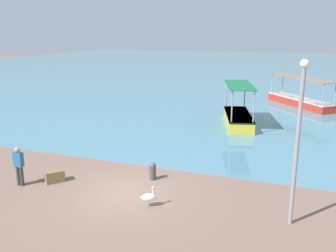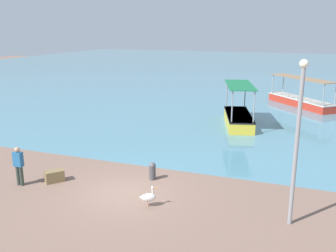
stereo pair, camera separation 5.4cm
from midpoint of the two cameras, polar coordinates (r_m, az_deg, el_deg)
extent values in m
plane|color=#7F6253|center=(15.48, -6.48, -10.04)|extent=(120.00, 120.00, 0.00)
cube|color=teal|center=(61.19, 14.24, 8.23)|extent=(110.00, 90.00, 0.00)
cube|color=red|center=(33.86, 19.38, 3.48)|extent=(5.61, 6.13, 0.67)
cube|color=silver|center=(33.81, 19.42, 3.97)|extent=(5.67, 6.18, 0.08)
cylinder|color=#99999E|center=(31.74, 24.07, 4.48)|extent=(0.08, 0.08, 1.68)
cylinder|color=#99999E|center=(30.93, 22.50, 4.40)|extent=(0.08, 0.08, 1.68)
cylinder|color=#99999E|center=(36.49, 17.03, 6.30)|extent=(0.08, 0.08, 1.68)
cylinder|color=#99999E|center=(35.78, 15.53, 6.25)|extent=(0.08, 0.08, 1.68)
cube|color=#8A6D51|center=(33.55, 19.67, 6.89)|extent=(5.55, 6.04, 0.05)
cube|color=gold|center=(26.00, 10.55, 0.99)|extent=(2.91, 5.39, 0.79)
cube|color=black|center=(25.92, 10.59, 1.75)|extent=(2.96, 5.44, 0.08)
cylinder|color=#99999E|center=(23.54, 12.89, 2.85)|extent=(0.08, 0.08, 1.96)
cylinder|color=#99999E|center=(23.38, 9.66, 2.94)|extent=(0.08, 0.08, 1.96)
cylinder|color=#99999E|center=(28.07, 11.57, 4.81)|extent=(0.08, 0.08, 1.96)
cylinder|color=#99999E|center=(27.94, 8.84, 4.88)|extent=(0.08, 0.08, 1.96)
cube|color=#1B6B41|center=(25.55, 10.80, 6.17)|extent=(2.96, 5.22, 0.05)
cylinder|color=#E0997A|center=(14.32, -3.14, -11.64)|extent=(0.03, 0.03, 0.22)
cylinder|color=#E0997A|center=(14.23, -3.12, -11.82)|extent=(0.03, 0.03, 0.22)
ellipsoid|color=white|center=(14.17, -3.02, -10.83)|extent=(0.63, 0.50, 0.32)
ellipsoid|color=white|center=(14.15, -4.06, -10.79)|extent=(0.20, 0.18, 0.10)
cylinder|color=white|center=(14.08, -2.40, -9.98)|extent=(0.07, 0.07, 0.26)
sphere|color=white|center=(14.01, -2.41, -9.37)|extent=(0.11, 0.11, 0.11)
cone|color=#E5933F|center=(14.02, -1.73, -9.39)|extent=(0.29, 0.18, 0.06)
cylinder|color=gray|center=(12.81, 18.90, -3.43)|extent=(0.14, 0.14, 5.30)
sphere|color=#EAEACC|center=(12.27, 19.97, 8.93)|extent=(0.28, 0.28, 0.28)
cylinder|color=#47474C|center=(16.54, -2.45, -7.16)|extent=(0.29, 0.29, 0.60)
sphere|color=#4C4C51|center=(16.42, -2.46, -6.08)|extent=(0.31, 0.31, 0.31)
cylinder|color=#333E35|center=(17.14, -21.93, -7.01)|extent=(0.16, 0.16, 0.85)
cylinder|color=#333E35|center=(17.03, -21.48, -7.12)|extent=(0.16, 0.16, 0.85)
cube|color=#266398|center=(16.84, -21.94, -4.74)|extent=(0.40, 0.23, 0.62)
sphere|color=tan|center=(16.71, -22.08, -3.38)|extent=(0.22, 0.22, 0.22)
cube|color=olive|center=(17.03, -16.98, -7.34)|extent=(0.85, 0.89, 0.51)
camera|label=1|loc=(0.03, -90.08, -0.02)|focal=40.00mm
camera|label=2|loc=(0.03, 89.92, 0.02)|focal=40.00mm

